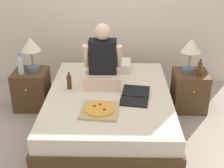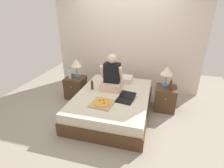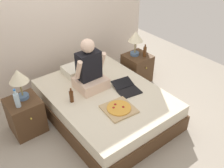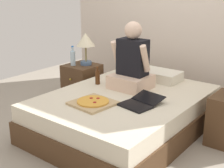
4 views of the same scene
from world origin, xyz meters
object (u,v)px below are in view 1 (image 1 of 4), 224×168
nightstand_right (189,91)px  person_seated (103,63)px  lamp_on_left_nightstand (31,47)px  water_bottle (21,66)px  bed (109,109)px  lamp_on_right_nightstand (191,48)px  pizza_box (100,110)px  beer_bottle (199,69)px  nightstand_left (32,89)px  beer_bottle_on_bed (69,82)px  laptop (135,98)px

nightstand_right → person_seated: bearing=-170.6°
lamp_on_left_nightstand → water_bottle: bearing=-130.6°
bed → lamp_on_right_nightstand: bearing=25.1°
pizza_box → nightstand_right: bearing=37.2°
nightstand_right → bed: bearing=-157.8°
lamp_on_left_nightstand → lamp_on_right_nightstand: bearing=0.0°
pizza_box → beer_bottle: bearing=32.4°
lamp_on_left_nightstand → nightstand_right: bearing=-1.4°
nightstand_left → water_bottle: water_bottle is taller
bed → beer_bottle_on_bed: 0.59m
water_bottle → beer_bottle_on_bed: (0.66, -0.24, -0.11)m
beer_bottle → beer_bottle_on_bed: (-1.63, -0.23, -0.09)m
laptop → nightstand_left: bearing=156.3°
nightstand_left → beer_bottle: size_ratio=2.28×
laptop → beer_bottle_on_bed: (-0.79, 0.27, 0.07)m
nightstand_right → beer_bottle: size_ratio=2.28×
lamp_on_left_nightstand → person_seated: (0.95, -0.24, -0.13)m
nightstand_left → laptop: size_ratio=1.14×
water_bottle → pizza_box: 1.34m
nightstand_left → beer_bottle: 2.24m
water_bottle → nightstand_right: size_ratio=0.53×
nightstand_left → lamp_on_right_nightstand: bearing=1.4°
pizza_box → beer_bottle_on_bed: 0.68m
water_bottle → lamp_on_right_nightstand: size_ratio=0.61×
person_seated → beer_bottle_on_bed: (-0.41, -0.14, -0.20)m
nightstand_right → person_seated: (-1.15, -0.19, 0.46)m
lamp_on_left_nightstand → water_bottle: (-0.12, -0.14, -0.22)m
nightstand_left → laptop: nightstand_left is taller
bed → laptop: laptop is taller
beer_bottle_on_bed → person_seated: bearing=18.8°
lamp_on_left_nightstand → beer_bottle: lamp_on_left_nightstand is taller
nightstand_left → beer_bottle_on_bed: (0.58, -0.33, 0.27)m
lamp_on_right_nightstand → water_bottle: bearing=-176.3°
person_seated → beer_bottle: bearing=4.3°
lamp_on_left_nightstand → pizza_box: (0.94, -0.93, -0.39)m
beer_bottle → water_bottle: bearing=179.7°
bed → water_bottle: water_bottle is taller
bed → lamp_on_left_nightstand: size_ratio=4.48×
nightstand_left → beer_bottle: (2.21, -0.10, 0.36)m
lamp_on_right_nightstand → person_seated: bearing=-167.8°
nightstand_right → person_seated: size_ratio=0.67×
beer_bottle → laptop: (-0.84, -0.50, -0.16)m
lamp_on_right_nightstand → beer_bottle: size_ratio=1.96×
lamp_on_right_nightstand → nightstand_left: bearing=-178.6°
lamp_on_right_nightstand → person_seated: (-1.12, -0.24, -0.13)m
nightstand_right → laptop: 1.00m
nightstand_right → pizza_box: 1.47m
beer_bottle_on_bed → lamp_on_left_nightstand: bearing=144.7°
pizza_box → bed: bearing=78.8°
laptop → lamp_on_right_nightstand: bearing=41.3°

